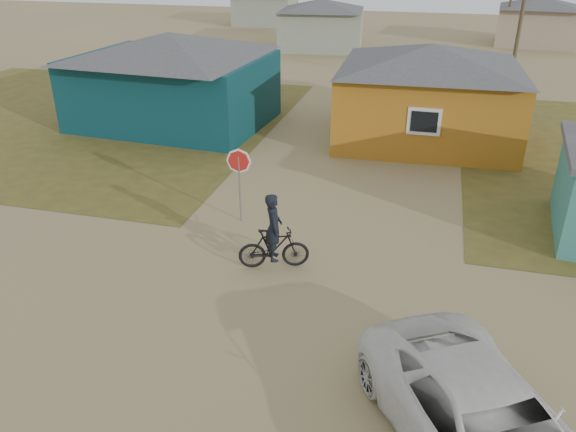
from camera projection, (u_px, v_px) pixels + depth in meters
The scene contains 11 objects.
ground at pixel (274, 333), 11.97m from camera, with size 120.00×120.00×0.00m, color #978557.
grass_nw at pixel (64, 117), 26.41m from camera, with size 20.00×18.00×0.00m, color brown.
house_teal at pixel (172, 78), 24.69m from camera, with size 8.93×7.08×4.00m.
house_yellow at pixel (428, 92), 22.65m from camera, with size 7.72×6.76×3.90m.
house_pale_west at pixel (322, 23), 41.98m from camera, with size 7.04×6.15×3.60m.
house_beige_east at pixel (539, 20), 43.55m from camera, with size 6.95×6.05×3.60m.
house_pale_north at pixel (265, 5), 54.24m from camera, with size 6.28×5.81×3.40m.
utility_pole_near at pixel (522, 16), 27.73m from camera, with size 1.40×0.20×8.00m.
stop_sign at pixel (239, 168), 16.04m from camera, with size 0.71×0.28×2.26m.
cyclist at pixel (274, 241), 14.08m from camera, with size 1.87×1.06×2.04m.
vehicle at pixel (485, 427), 8.73m from camera, with size 2.44×5.28×1.47m, color white.
Camera 1 is at (2.72, -9.23, 7.57)m, focal length 35.00 mm.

